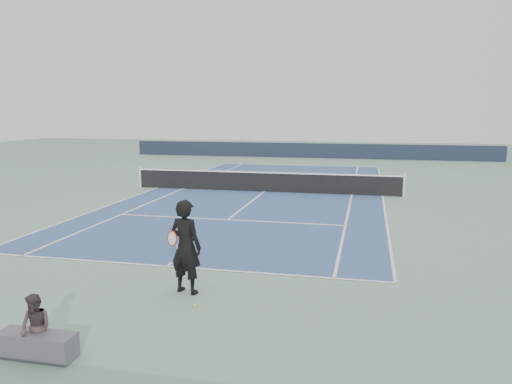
% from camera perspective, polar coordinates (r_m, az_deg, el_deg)
% --- Properties ---
extents(ground, '(80.00, 80.00, 0.00)m').
position_cam_1_polar(ground, '(23.82, 0.96, 0.02)').
color(ground, gray).
extents(court_surface, '(10.97, 23.77, 0.01)m').
position_cam_1_polar(court_surface, '(23.82, 0.96, 0.04)').
color(court_surface, '#35507F').
rests_on(court_surface, ground).
extents(tennis_net, '(12.90, 0.10, 1.07)m').
position_cam_1_polar(tennis_net, '(23.74, 0.96, 1.22)').
color(tennis_net, silver).
rests_on(tennis_net, ground).
extents(windscreen_far, '(30.00, 0.25, 1.20)m').
position_cam_1_polar(windscreen_far, '(41.31, 6.04, 4.74)').
color(windscreen_far, black).
rests_on(windscreen_far, ground).
extents(tennis_player, '(0.89, 0.73, 2.01)m').
position_cam_1_polar(tennis_player, '(10.64, -8.04, -6.19)').
color(tennis_player, black).
rests_on(tennis_player, ground).
extents(tennis_ball, '(0.06, 0.06, 0.06)m').
position_cam_1_polar(tennis_ball, '(10.17, -7.02, -12.72)').
color(tennis_ball, '#C1E42E').
rests_on(tennis_ball, ground).
extents(spectator_bench, '(1.31, 0.68, 1.07)m').
position_cam_1_polar(spectator_bench, '(8.79, -23.82, -14.82)').
color(spectator_bench, '#505055').
rests_on(spectator_bench, ground).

